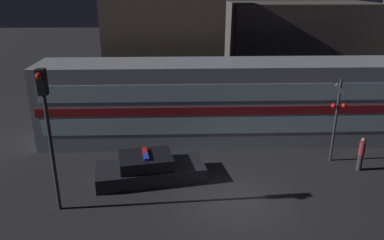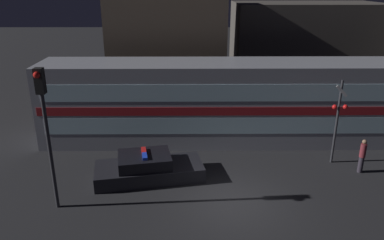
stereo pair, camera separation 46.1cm
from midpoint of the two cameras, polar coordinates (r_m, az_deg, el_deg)
name	(u,v)px [view 2 (the right image)]	position (r m, az deg, el deg)	size (l,w,h in m)	color
ground_plane	(233,202)	(15.25, 7.11, -12.34)	(120.00, 120.00, 0.00)	black
train	(227,102)	(20.11, 6.05, 2.75)	(19.57, 3.08, 4.30)	gray
police_car	(148,168)	(16.68, -5.91, -7.37)	(4.95, 2.74, 1.28)	black
pedestrian	(362,156)	(18.69, 25.16, -4.94)	(0.27, 0.27, 1.61)	#2D2833
crossing_signal_near	(338,117)	(18.59, 21.99, 0.37)	(0.71, 0.29, 4.07)	#2D2D33
traffic_light_corner	(45,117)	(14.10, -20.64, 0.42)	(0.30, 0.46, 5.47)	#2D2D33
building_left	(168,48)	(25.15, -3.19, 10.93)	(7.43, 4.32, 8.17)	brown
building_center	(303,50)	(29.39, 16.99, 10.11)	(10.30, 5.69, 6.79)	#47423D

